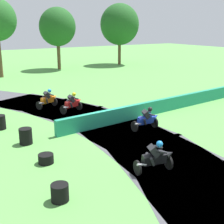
{
  "coord_description": "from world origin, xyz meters",
  "views": [
    {
      "loc": [
        -8.95,
        -14.53,
        5.68
      ],
      "look_at": [
        -0.03,
        -0.48,
        0.9
      ],
      "focal_mm": 48.76,
      "sensor_mm": 36.0,
      "label": 1
    }
  ],
  "objects": [
    {
      "name": "motorcycle_lead_black",
      "position": [
        -1.57,
        -6.15,
        0.65
      ],
      "size": [
        1.71,
        0.97,
        1.43
      ],
      "color": "black",
      "rests_on": "ground"
    },
    {
      "name": "tire_stack_mid_b",
      "position": [
        -5.01,
        -0.37,
        0.4
      ],
      "size": [
        0.64,
        0.64,
        0.8
      ],
      "color": "black",
      "rests_on": "ground"
    },
    {
      "name": "tire_stack_far",
      "position": [
        -5.57,
        2.61,
        0.4
      ],
      "size": [
        0.65,
        0.65,
        0.8
      ],
      "color": "black",
      "rests_on": "ground"
    },
    {
      "name": "tire_stack_near",
      "position": [
        -5.61,
        -6.01,
        0.3
      ],
      "size": [
        0.6,
        0.6,
        0.6
      ],
      "color": "black",
      "rests_on": "ground"
    },
    {
      "name": "safety_barrier",
      "position": [
        4.94,
        0.4,
        0.45
      ],
      "size": [
        16.71,
        1.65,
        0.9
      ],
      "primitive_type": "cube",
      "rotation": [
        0.0,
        0.0,
        -1.49
      ],
      "color": "#1E8466",
      "rests_on": "ground"
    },
    {
      "name": "tire_stack_mid_a",
      "position": [
        -4.97,
        -3.0,
        0.2
      ],
      "size": [
        0.66,
        0.66,
        0.4
      ],
      "color": "black",
      "rests_on": "ground"
    },
    {
      "name": "track_asphalt",
      "position": [
        -1.09,
        -0.09,
        0.0
      ],
      "size": [
        9.51,
        27.8,
        0.01
      ],
      "color": "#47474C",
      "rests_on": "ground"
    },
    {
      "name": "motorcycle_chase_blue",
      "position": [
        1.37,
        -1.91,
        0.64
      ],
      "size": [
        1.68,
        0.82,
        1.43
      ],
      "color": "black",
      "rests_on": "ground"
    },
    {
      "name": "tree_mid_rise",
      "position": [
        16.47,
        23.48,
        5.74
      ],
      "size": [
        5.58,
        5.58,
        8.69
      ],
      "color": "brown",
      "rests_on": "ground"
    },
    {
      "name": "ground_plane",
      "position": [
        0.0,
        0.0,
        0.0
      ],
      "size": [
        120.0,
        120.0,
        0.0
      ],
      "primitive_type": "plane",
      "color": "#569947"
    },
    {
      "name": "motorcycle_trailing_red",
      "position": [
        -0.6,
        3.57,
        0.66
      ],
      "size": [
        1.71,
        1.1,
        1.43
      ],
      "color": "black",
      "rests_on": "ground"
    },
    {
      "name": "tree_far_right",
      "position": [
        6.9,
        23.59,
        5.43
      ],
      "size": [
        4.69,
        4.69,
        7.92
      ],
      "color": "brown",
      "rests_on": "ground"
    },
    {
      "name": "motorcycle_fourth_orange",
      "position": [
        -1.57,
        5.54,
        0.65
      ],
      "size": [
        1.72,
        1.17,
        1.43
      ],
      "color": "black",
      "rests_on": "ground"
    }
  ]
}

